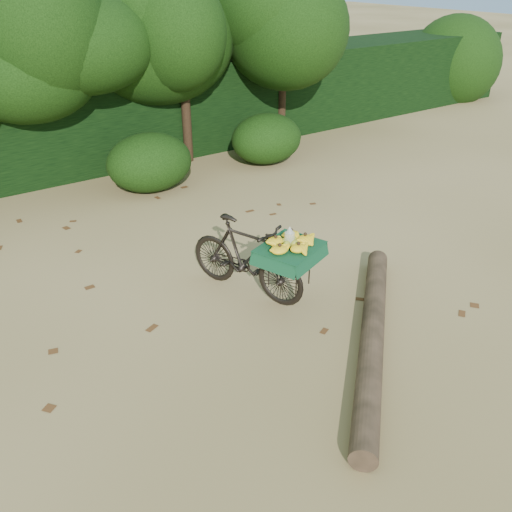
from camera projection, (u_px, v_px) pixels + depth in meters
ground at (197, 342)px, 5.76m from camera, size 80.00×80.00×0.00m
vendor_bicycle at (248, 257)px, 6.39m from camera, size 1.12×1.78×0.97m
fallen_log at (372, 334)px, 5.68m from camera, size 2.67×2.45×0.24m
hedge_backdrop at (25, 127)px, 9.88m from camera, size 26.00×1.80×1.80m
bush_clumps at (94, 177)px, 8.90m from camera, size 8.80×1.70×0.90m
leaf_litter at (169, 313)px, 6.23m from camera, size 7.00×7.30×0.01m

